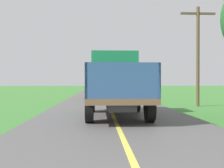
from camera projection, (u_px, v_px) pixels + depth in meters
name	position (u px, v px, depth m)	size (l,w,h in m)	color
banana_truck_near	(116.00, 82.00, 12.01)	(2.38, 5.82, 2.80)	#2D2D30
banana_truck_far	(103.00, 82.00, 25.16)	(2.38, 5.81, 2.80)	#2D2D30
utility_pole_roadside	(198.00, 52.00, 16.68)	(2.13, 0.20, 6.04)	brown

